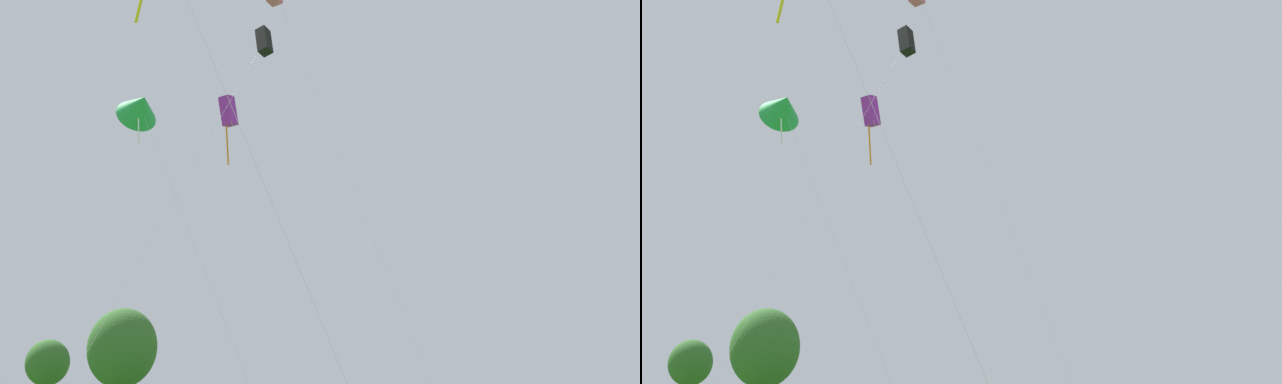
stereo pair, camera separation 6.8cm
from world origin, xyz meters
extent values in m
cylinder|color=silver|center=(-17.80, 23.93, 11.68)|extent=(9.44, 4.32, 23.37)
cone|color=green|center=(-22.51, 21.78, 23.36)|extent=(4.15, 4.14, 3.56)
cylinder|color=white|center=(-22.51, 21.78, 21.78)|extent=(0.13, 0.44, 2.55)
cylinder|color=silver|center=(-11.85, 13.74, 11.66)|extent=(5.19, 9.35, 23.33)
cube|color=black|center=(-9.26, 18.41, 23.33)|extent=(1.09, 0.88, 1.92)
cylinder|color=silver|center=(-7.61, 17.08, 9.99)|extent=(10.25, 5.22, 19.99)
cube|color=purple|center=(-12.72, 19.68, 19.99)|extent=(0.82, 1.20, 2.02)
cylinder|color=orange|center=(-12.72, 19.68, 18.04)|extent=(0.34, 0.26, 3.29)
cylinder|color=silver|center=(-2.55, 16.13, 13.01)|extent=(10.90, 2.76, 26.03)
cylinder|color=silver|center=(1.27, 2.67, 8.94)|extent=(7.83, 1.15, 17.88)
ellipsoid|color=#336628|center=(-20.56, 20.15, 5.74)|extent=(4.27, 4.27, 4.93)
ellipsoid|color=#336628|center=(-28.20, 20.89, 5.12)|extent=(2.90, 2.90, 3.13)
camera|label=1|loc=(11.62, -11.70, 2.08)|focal=38.24mm
camera|label=2|loc=(11.68, -11.67, 2.08)|focal=38.24mm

